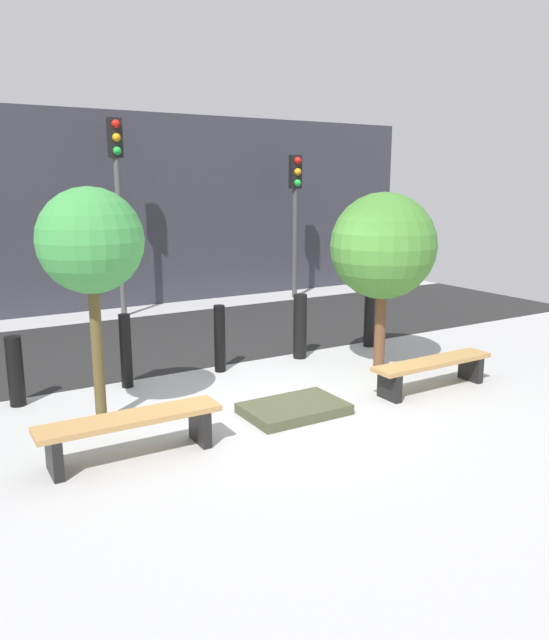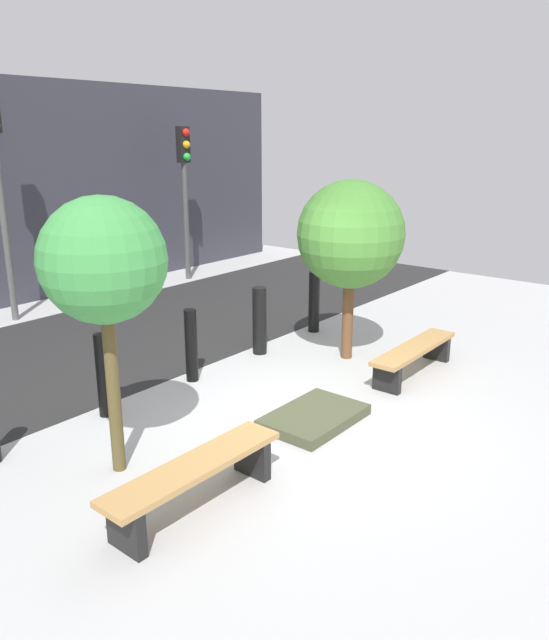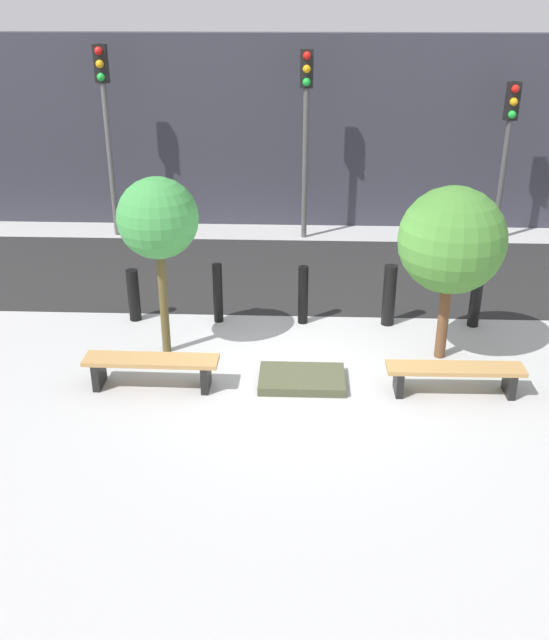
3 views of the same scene
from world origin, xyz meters
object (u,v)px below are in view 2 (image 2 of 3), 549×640
bollard_right (260,321)px  bollard_far_right (314,302)px  planter_bed (314,417)px  tree_behind_right_bench (351,235)px  tree_behind_left_bench (103,263)px  bollard_center (191,346)px  bench_right (414,354)px  traffic_light_mid_east (185,175)px  bench_left (195,476)px  bollard_left (103,375)px

bollard_right → bollard_far_right: 1.44m
planter_bed → bollard_far_right: (2.88, 2.07, 0.46)m
planter_bed → tree_behind_right_bench: (2.13, 0.92, 1.81)m
tree_behind_left_bench → bollard_center: tree_behind_left_bench is taller
planter_bed → bollard_right: bollard_right is taller
bench_right → traffic_light_mid_east: bearing=71.6°
bollard_right → tree_behind_left_bench: bearing=-162.1°
tree_behind_right_bench → bollard_right: tree_behind_right_bench is taller
bench_left → bollard_center: bollard_center is taller
bollard_center → tree_behind_left_bench: bearing=-151.5°
tree_behind_right_bench → traffic_light_mid_east: 6.23m
bollard_far_right → traffic_light_mid_east: (1.46, 4.65, 1.86)m
bollard_center → tree_behind_right_bench: bearing=-28.5°
bollard_far_right → traffic_light_mid_east: traffic_light_mid_east is taller
bollard_far_right → bollard_center: bearing=180.0°
planter_bed → bollard_right: bearing=55.2°
bench_left → traffic_light_mid_east: bearing=47.7°
bench_left → tree_behind_right_bench: 4.66m
tree_behind_left_bench → traffic_light_mid_east: size_ratio=0.80×
bollard_center → bollard_right: (1.44, 0.00, 0.02)m
bollard_left → bollard_right: bearing=0.0°
bench_right → bollard_right: bollard_right is taller
tree_behind_right_bench → bollard_center: bearing=151.5°
bench_left → bollard_center: (2.13, 2.27, 0.17)m
planter_bed → bollard_center: 2.12m
bollard_center → bollard_right: size_ratio=0.97×
tree_behind_left_bench → bollard_far_right: (5.00, 1.15, -1.61)m
bollard_center → bollard_right: 1.44m
bench_left → bench_right: bearing=0.7°
bench_left → bollard_left: bollard_left is taller
tree_behind_right_bench → bollard_right: size_ratio=2.54×
planter_bed → bollard_center: size_ratio=1.22×
bollard_left → planter_bed: bearing=-55.2°
tree_behind_right_bench → traffic_light_mid_east: size_ratio=0.78×
bollard_center → traffic_light_mid_east: 6.63m
tree_behind_left_bench → bollard_right: 4.08m
bollard_left → bollard_right: size_ratio=0.99×
bollard_right → bench_left: bearing=-147.5°
traffic_light_mid_east → bollard_far_right: bearing=-107.4°
bench_left → tree_behind_right_bench: bearing=15.4°
tree_behind_left_bench → bollard_center: size_ratio=2.72×
tree_behind_right_bench → bollard_left: size_ratio=2.57×
bench_left → bollard_right: 4.23m
bollard_left → bollard_far_right: (4.31, 0.00, 0.01)m
tree_behind_left_bench → bollard_center: (2.13, 1.15, -1.63)m
tree_behind_right_bench → bollard_far_right: tree_behind_right_bench is taller
tree_behind_right_bench → bollard_center: 2.78m
tree_behind_right_bench → bollard_far_right: size_ratio=2.54×
planter_bed → traffic_light_mid_east: traffic_light_mid_east is taller
bollard_left → bench_right: bearing=-32.5°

